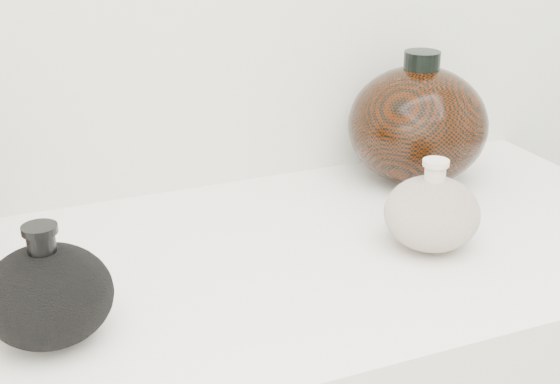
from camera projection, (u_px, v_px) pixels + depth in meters
name	position (u px, v px, depth m)	size (l,w,h in m)	color
black_gourd_vase	(48.00, 295.00, 0.77)	(0.17, 0.17, 0.13)	black
cream_gourd_vase	(432.00, 213.00, 0.96)	(0.15, 0.15, 0.12)	beige
right_round_pot	(417.00, 124.00, 1.15)	(0.22, 0.22, 0.20)	black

